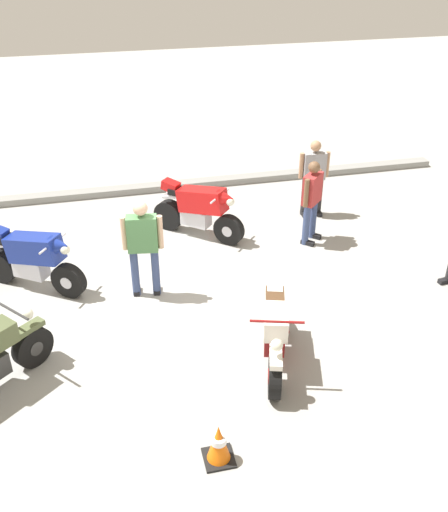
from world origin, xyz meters
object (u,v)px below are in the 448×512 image
object	(u,v)px
motorcycle_red_sportbike	(198,209)
traffic_cone	(219,443)
motorcycle_blue_sportbike	(32,258)
motorcycle_cream_vintage	(275,332)
person_in_gray_shirt	(314,174)
person_in_red_shirt	(312,197)
person_in_green_shirt	(143,243)

from	to	relation	value
motorcycle_red_sportbike	traffic_cone	size ratio (longest dim) A/B	3.01
motorcycle_blue_sportbike	motorcycle_cream_vintage	distance (m)	4.30
motorcycle_red_sportbike	motorcycle_blue_sportbike	bearing A→B (deg)	-117.56
person_in_gray_shirt	person_in_red_shirt	bearing A→B (deg)	-18.12
person_in_gray_shirt	person_in_red_shirt	size ratio (longest dim) A/B	0.99
motorcycle_red_sportbike	motorcycle_cream_vintage	world-z (taller)	motorcycle_red_sportbike
motorcycle_cream_vintage	person_in_red_shirt	size ratio (longest dim) A/B	1.17
motorcycle_blue_sportbike	person_in_red_shirt	distance (m)	5.12
traffic_cone	person_in_red_shirt	bearing A→B (deg)	58.86
person_in_gray_shirt	person_in_red_shirt	world-z (taller)	person_in_red_shirt
motorcycle_blue_sportbike	traffic_cone	world-z (taller)	motorcycle_blue_sportbike
motorcycle_cream_vintage	person_in_green_shirt	size ratio (longest dim) A/B	1.12
motorcycle_blue_sportbike	person_in_red_shirt	world-z (taller)	person_in_red_shirt
person_in_green_shirt	person_in_gray_shirt	world-z (taller)	person_in_green_shirt
motorcycle_blue_sportbike	person_in_red_shirt	bearing A→B (deg)	39.50
motorcycle_red_sportbike	person_in_gray_shirt	xyz separation A→B (m)	(2.48, 0.41, 0.32)
person_in_gray_shirt	traffic_cone	xyz separation A→B (m)	(-3.30, -5.81, -0.65)
person_in_red_shirt	motorcycle_blue_sportbike	bearing A→B (deg)	-129.46
motorcycle_blue_sportbike	person_in_gray_shirt	xyz separation A→B (m)	(5.52, 1.60, 0.32)
motorcycle_cream_vintage	person_in_gray_shirt	world-z (taller)	person_in_gray_shirt
person_in_red_shirt	traffic_cone	world-z (taller)	person_in_red_shirt
person_in_red_shirt	traffic_cone	distance (m)	5.57
motorcycle_red_sportbike	motorcycle_cream_vintage	size ratio (longest dim) A/B	0.83
person_in_green_shirt	motorcycle_blue_sportbike	bearing A→B (deg)	80.07
person_in_green_shirt	traffic_cone	world-z (taller)	person_in_green_shirt
person_in_green_shirt	person_in_gray_shirt	size ratio (longest dim) A/B	1.06
person_in_green_shirt	motorcycle_red_sportbike	bearing A→B (deg)	-26.17
motorcycle_red_sportbike	person_in_green_shirt	bearing A→B (deg)	-83.60
motorcycle_cream_vintage	traffic_cone	world-z (taller)	motorcycle_cream_vintage
person_in_green_shirt	person_in_red_shirt	xyz separation A→B (m)	(3.28, 1.12, -0.06)
motorcycle_cream_vintage	person_in_green_shirt	distance (m)	2.65
person_in_green_shirt	person_in_red_shirt	world-z (taller)	person_in_green_shirt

